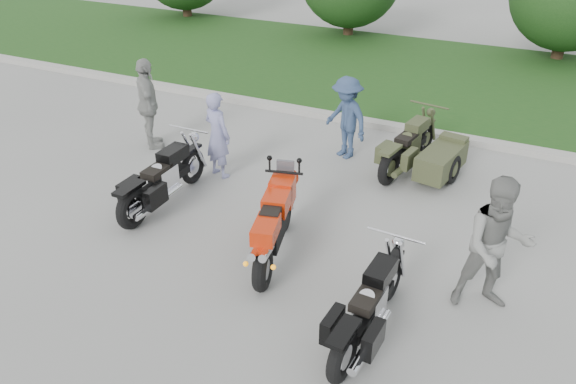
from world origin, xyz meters
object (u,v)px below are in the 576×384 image
at_px(cruiser_left, 161,182).
at_px(person_back, 148,104).
at_px(person_stripe, 217,135).
at_px(person_denim, 346,118).
at_px(cruiser_sidecar, 427,155).
at_px(cruiser_right, 367,311).
at_px(sportbike_red, 274,224).
at_px(person_grey, 497,246).

height_order(cruiser_left, person_back, person_back).
xyz_separation_m(person_stripe, person_denim, (1.91, 1.87, 0.01)).
bearing_deg(cruiser_sidecar, cruiser_right, -75.33).
bearing_deg(person_back, cruiser_left, 177.01).
xyz_separation_m(cruiser_left, cruiser_right, (4.34, -1.57, -0.03)).
height_order(cruiser_sidecar, person_back, person_back).
height_order(person_stripe, person_back, person_back).
height_order(sportbike_red, person_back, person_back).
bearing_deg(cruiser_left, person_back, 131.43).
xyz_separation_m(cruiser_right, person_grey, (1.26, 1.35, 0.52)).
bearing_deg(person_back, cruiser_right, -164.69).
relative_size(sportbike_red, person_denim, 1.28).
relative_size(person_stripe, person_back, 0.87).
distance_m(cruiser_right, person_stripe, 5.09).
bearing_deg(person_denim, person_back, -132.63).
distance_m(cruiser_left, person_denim, 4.00).
bearing_deg(person_denim, person_grey, -18.18).
relative_size(cruiser_left, person_stripe, 1.45).
relative_size(cruiser_left, cruiser_sidecar, 1.03).
relative_size(person_denim, person_back, 0.88).
distance_m(cruiser_right, cruiser_sidecar, 4.79).
bearing_deg(person_denim, cruiser_right, -38.30).
bearing_deg(sportbike_red, cruiser_left, 153.27).
bearing_deg(cruiser_sidecar, person_stripe, -144.94).
bearing_deg(person_grey, cruiser_sidecar, 93.23).
height_order(person_stripe, person_grey, person_grey).
height_order(cruiser_right, person_stripe, person_stripe).
xyz_separation_m(sportbike_red, person_denim, (-0.32, 3.88, 0.24)).
bearing_deg(cruiser_right, cruiser_left, 163.23).
bearing_deg(person_back, sportbike_red, -165.03).
distance_m(person_stripe, person_grey, 5.59).
distance_m(person_denim, person_back, 4.15).
relative_size(person_grey, person_denim, 1.13).
height_order(sportbike_red, cruiser_right, sportbike_red).
distance_m(cruiser_sidecar, person_grey, 3.86).
relative_size(cruiser_right, person_grey, 1.19).
distance_m(cruiser_sidecar, person_stripe, 4.05).
relative_size(cruiser_left, cruiser_right, 1.06).
height_order(cruiser_left, person_stripe, person_stripe).
distance_m(person_stripe, person_back, 2.07).
bearing_deg(sportbike_red, person_stripe, 123.44).
bearing_deg(person_stripe, cruiser_left, 97.07).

